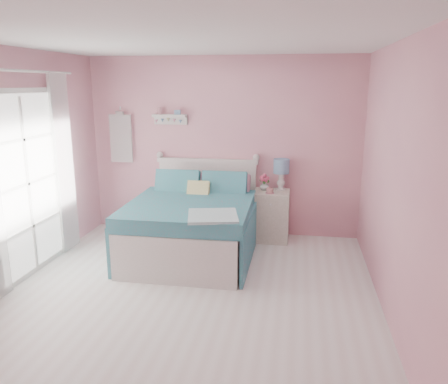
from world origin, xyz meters
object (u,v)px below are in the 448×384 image
(bed, at_px, (193,225))
(nightstand, at_px, (271,216))
(table_lamp, at_px, (281,169))
(teacup, at_px, (270,191))
(vase, at_px, (264,186))

(bed, distance_m, nightstand, 1.21)
(bed, height_order, table_lamp, table_lamp)
(bed, relative_size, teacup, 19.50)
(nightstand, height_order, vase, vase)
(bed, xyz_separation_m, table_lamp, (1.10, 0.83, 0.64))
(nightstand, distance_m, teacup, 0.42)
(table_lamp, relative_size, vase, 3.32)
(nightstand, bearing_deg, table_lamp, 44.91)
(table_lamp, bearing_deg, bed, -142.84)
(table_lamp, distance_m, teacup, 0.39)
(bed, distance_m, table_lamp, 1.52)
(bed, bearing_deg, nightstand, 35.08)
(table_lamp, distance_m, vase, 0.34)
(bed, xyz_separation_m, vase, (0.87, 0.76, 0.39))
(teacup, bearing_deg, vase, 117.88)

